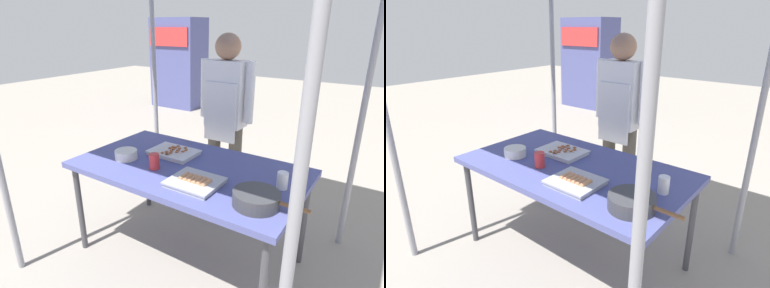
# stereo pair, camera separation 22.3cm
# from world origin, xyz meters

# --- Properties ---
(ground_plane) EXTENTS (18.00, 18.00, 0.00)m
(ground_plane) POSITION_xyz_m (0.00, 0.00, 0.00)
(ground_plane) COLOR gray
(stall_table) EXTENTS (1.60, 0.90, 0.75)m
(stall_table) POSITION_xyz_m (0.00, 0.00, 0.70)
(stall_table) COLOR #4C518C
(stall_table) RESTS_ON ground
(tray_grilled_sausages) EXTENTS (0.31, 0.28, 0.05)m
(tray_grilled_sausages) POSITION_xyz_m (0.19, -0.21, 0.77)
(tray_grilled_sausages) COLOR #ADADB2
(tray_grilled_sausages) RESTS_ON stall_table
(tray_meat_skewers) EXTENTS (0.36, 0.25, 0.04)m
(tray_meat_skewers) POSITION_xyz_m (-0.21, 0.12, 0.77)
(tray_meat_skewers) COLOR silver
(tray_meat_skewers) RESTS_ON stall_table
(cooking_wok) EXTENTS (0.42, 0.26, 0.08)m
(cooking_wok) POSITION_xyz_m (0.60, -0.23, 0.79)
(cooking_wok) COLOR #38383A
(cooking_wok) RESTS_ON stall_table
(condiment_bowl) EXTENTS (0.16, 0.16, 0.07)m
(condiment_bowl) POSITION_xyz_m (-0.46, -0.14, 0.78)
(condiment_bowl) COLOR silver
(condiment_bowl) RESTS_ON stall_table
(drink_cup_near_edge) EXTENTS (0.07, 0.07, 0.11)m
(drink_cup_near_edge) POSITION_xyz_m (-0.17, -0.16, 0.80)
(drink_cup_near_edge) COLOR red
(drink_cup_near_edge) RESTS_ON stall_table
(drink_cup_by_wok) EXTENTS (0.07, 0.07, 0.11)m
(drink_cup_by_wok) POSITION_xyz_m (0.66, 0.04, 0.80)
(drink_cup_by_wok) COLOR white
(drink_cup_by_wok) RESTS_ON stall_table
(vendor_woman) EXTENTS (0.52, 0.23, 1.62)m
(vendor_woman) POSITION_xyz_m (-0.14, 0.80, 0.96)
(vendor_woman) COLOR #595147
(vendor_woman) RESTS_ON ground
(neighbor_stall_left) EXTENTS (1.04, 0.73, 1.83)m
(neighbor_stall_left) POSITION_xyz_m (-2.96, 4.01, 0.92)
(neighbor_stall_left) COLOR #4C518C
(neighbor_stall_left) RESTS_ON ground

